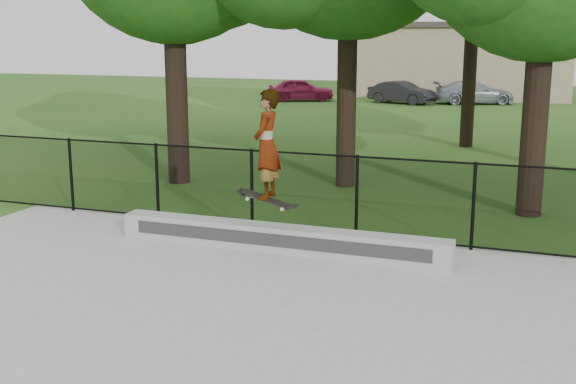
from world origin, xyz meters
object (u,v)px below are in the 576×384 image
at_px(grind_ledge, 279,239).
at_px(car_b, 402,92).
at_px(skater_airborne, 267,146).
at_px(car_a, 300,90).
at_px(car_c, 474,93).

relative_size(grind_ledge, car_b, 1.77).
height_order(grind_ledge, skater_airborne, skater_airborne).
distance_m(grind_ledge, car_b, 27.75).
xyz_separation_m(car_a, skater_airborne, (9.01, -27.39, 1.24)).
height_order(grind_ledge, car_a, car_a).
xyz_separation_m(grind_ledge, car_c, (0.12, 28.63, 0.32)).
relative_size(grind_ledge, car_c, 1.51).
relative_size(car_b, skater_airborne, 1.68).
distance_m(car_a, car_b, 5.58).
distance_m(car_a, skater_airborne, 28.86).
relative_size(car_c, skater_airborne, 1.96).
bearing_deg(skater_airborne, car_c, 89.58).
bearing_deg(car_c, skater_airborne, 159.44).
distance_m(car_c, skater_airborne, 28.94).
height_order(car_b, car_c, car_c).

